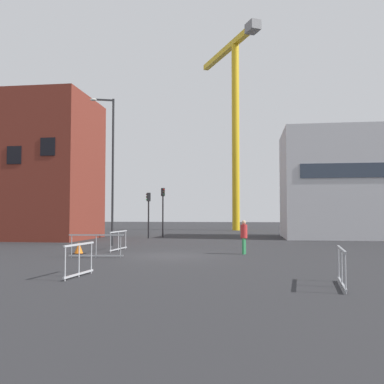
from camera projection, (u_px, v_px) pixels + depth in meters
name	position (u px, v px, depth m)	size (l,w,h in m)	color
ground	(171.00, 256.00, 20.41)	(160.00, 160.00, 0.00)	#28282B
brick_building	(39.00, 169.00, 34.18)	(8.49, 7.47, 11.32)	maroon
office_block	(360.00, 184.00, 35.22)	(12.63, 7.35, 8.93)	#B7B7BC
construction_crane	(235.00, 105.00, 52.07)	(7.88, 14.00, 23.65)	gold
streetlamp_tall	(111.00, 162.00, 27.14)	(1.49, 0.60, 9.44)	#232326
traffic_light_island	(148.00, 208.00, 34.77)	(0.39, 0.33, 3.74)	black
traffic_light_near	(163.00, 204.00, 36.45)	(0.36, 0.38, 4.23)	black
pedestrian_walking	(244.00, 234.00, 21.31)	(0.34, 0.34, 1.70)	#2D844C
safety_barrier_rear	(119.00, 240.00, 23.28)	(0.22, 2.50, 1.08)	#B2B5BA
safety_barrier_mid_span	(96.00, 246.00, 19.58)	(2.53, 0.30, 1.08)	gray
safety_barrier_front	(342.00, 267.00, 11.80)	(0.33, 2.24, 1.08)	#9EA0A5
safety_barrier_left_run	(79.00, 260.00, 13.68)	(0.26, 1.88, 1.08)	#B2B5BA
traffic_cone_by_barrier	(79.00, 248.00, 21.49)	(0.59, 0.59, 0.60)	black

